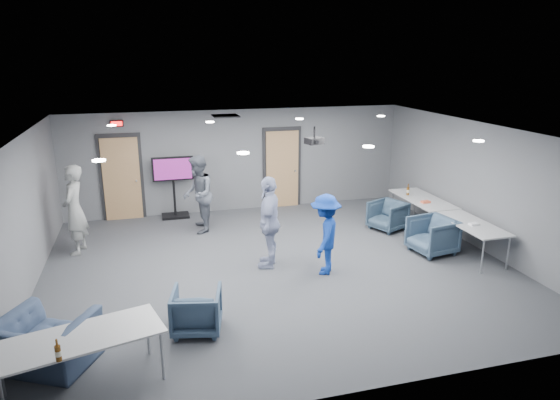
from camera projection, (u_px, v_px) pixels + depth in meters
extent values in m
plane|color=#33353A|center=(277.00, 266.00, 9.97)|extent=(9.00, 9.00, 0.00)
plane|color=silver|center=(277.00, 132.00, 9.21)|extent=(9.00, 9.00, 0.00)
cube|color=slate|center=(238.00, 160.00, 13.29)|extent=(9.00, 0.02, 2.70)
cube|color=slate|center=(365.00, 294.00, 5.89)|extent=(9.00, 0.02, 2.70)
cube|color=slate|center=(21.00, 222.00, 8.45)|extent=(0.02, 8.00, 2.70)
cube|color=slate|center=(479.00, 186.00, 10.74)|extent=(0.02, 8.00, 2.70)
cube|color=black|center=(122.00, 178.00, 12.58)|extent=(1.06, 0.06, 2.24)
cube|color=tan|center=(122.00, 179.00, 12.55)|extent=(0.90, 0.05, 2.10)
cylinder|color=#979A9F|center=(136.00, 181.00, 12.61)|extent=(0.04, 0.10, 0.04)
cube|color=black|center=(282.00, 168.00, 13.65)|extent=(1.06, 0.06, 2.24)
cube|color=tan|center=(282.00, 169.00, 13.62)|extent=(0.90, 0.05, 2.10)
cylinder|color=#979A9F|center=(295.00, 171.00, 13.68)|extent=(0.04, 0.10, 0.04)
cube|color=black|center=(117.00, 123.00, 12.17)|extent=(0.32, 0.06, 0.16)
cube|color=#FF0C0C|center=(117.00, 124.00, 12.13)|extent=(0.26, 0.02, 0.11)
cube|color=black|center=(226.00, 116.00, 11.68)|extent=(0.60, 0.60, 0.03)
cylinder|color=white|center=(99.00, 160.00, 6.79)|extent=(0.18, 0.18, 0.02)
cylinder|color=white|center=(112.00, 125.00, 10.12)|extent=(0.18, 0.18, 0.02)
cylinder|color=white|center=(243.00, 153.00, 7.30)|extent=(0.18, 0.18, 0.02)
cylinder|color=white|center=(210.00, 122.00, 10.63)|extent=(0.18, 0.18, 0.02)
cylinder|color=white|center=(368.00, 147.00, 7.81)|extent=(0.18, 0.18, 0.02)
cylinder|color=white|center=(299.00, 119.00, 11.14)|extent=(0.18, 0.18, 0.02)
cylinder|color=white|center=(479.00, 141.00, 8.31)|extent=(0.18, 0.18, 0.02)
cylinder|color=white|center=(381.00, 116.00, 11.65)|extent=(0.18, 0.18, 0.02)
imported|color=gray|center=(74.00, 210.00, 10.41)|extent=(0.58, 0.77, 1.90)
imported|color=#545A65|center=(198.00, 194.00, 11.69)|extent=(0.78, 0.96, 1.84)
imported|color=#99A2C4|center=(269.00, 222.00, 9.76)|extent=(0.81, 1.17, 1.84)
imported|color=navy|center=(325.00, 234.00, 9.48)|extent=(1.00, 1.17, 1.56)
imported|color=#314456|center=(388.00, 216.00, 11.97)|extent=(1.00, 0.99, 0.69)
imported|color=#3A4F64|center=(432.00, 236.00, 10.55)|extent=(0.97, 0.95, 0.77)
imported|color=#3B4F67|center=(197.00, 310.00, 7.57)|extent=(0.87, 0.89, 0.68)
imported|color=#3A4964|center=(47.00, 342.00, 6.67)|extent=(1.47, 1.41, 0.74)
cube|color=#A3A5A8|center=(423.00, 199.00, 12.03)|extent=(0.81, 1.96, 0.03)
cylinder|color=#979A9F|center=(392.00, 204.00, 12.88)|extent=(0.04, 0.04, 0.70)
cylinder|color=#979A9F|center=(430.00, 226.00, 11.22)|extent=(0.04, 0.04, 0.70)
cylinder|color=#979A9F|center=(415.00, 202.00, 13.05)|extent=(0.04, 0.04, 0.70)
cylinder|color=#979A9F|center=(455.00, 224.00, 11.38)|extent=(0.04, 0.04, 0.70)
cube|color=#A3A5A8|center=(471.00, 224.00, 10.27)|extent=(0.74, 1.77, 0.03)
cylinder|color=#979A9F|center=(436.00, 229.00, 11.04)|extent=(0.04, 0.04, 0.70)
cylinder|color=#979A9F|center=(482.00, 256.00, 9.56)|extent=(0.04, 0.04, 0.70)
cylinder|color=#979A9F|center=(459.00, 227.00, 11.19)|extent=(0.04, 0.04, 0.70)
cylinder|color=#979A9F|center=(508.00, 253.00, 9.70)|extent=(0.04, 0.04, 0.70)
cube|color=#A3A5A8|center=(80.00, 338.00, 6.15)|extent=(2.11, 1.30, 0.03)
cylinder|color=#979A9F|center=(147.00, 332.00, 6.96)|extent=(0.04, 0.04, 0.70)
cylinder|color=#979A9F|center=(1.00, 372.00, 6.09)|extent=(0.04, 0.04, 0.70)
cylinder|color=#979A9F|center=(162.00, 355.00, 6.42)|extent=(0.04, 0.04, 0.70)
cylinder|color=#613810|center=(58.00, 353.00, 5.64)|extent=(0.07, 0.07, 0.19)
cylinder|color=#613810|center=(57.00, 343.00, 5.60)|extent=(0.03, 0.03, 0.08)
cylinder|color=beige|center=(58.00, 353.00, 5.64)|extent=(0.07, 0.07, 0.06)
cylinder|color=#613810|center=(408.00, 191.00, 12.29)|extent=(0.07, 0.07, 0.20)
cylinder|color=#613810|center=(408.00, 186.00, 12.25)|extent=(0.03, 0.03, 0.09)
cylinder|color=beige|center=(408.00, 191.00, 12.29)|extent=(0.07, 0.07, 0.07)
cube|color=#E25938|center=(426.00, 202.00, 11.67)|extent=(0.21, 0.15, 0.04)
cube|color=white|center=(474.00, 224.00, 10.15)|extent=(0.19, 0.14, 0.04)
cube|color=black|center=(176.00, 216.00, 12.99)|extent=(0.69, 0.49, 0.06)
cylinder|color=black|center=(174.00, 193.00, 12.82)|extent=(0.06, 0.06, 1.19)
cube|color=black|center=(173.00, 169.00, 12.64)|extent=(1.04, 0.07, 0.61)
cube|color=#67165F|center=(173.00, 169.00, 12.59)|extent=(0.94, 0.01, 0.53)
cylinder|color=black|center=(314.00, 132.00, 9.97)|extent=(0.04, 0.04, 0.22)
cube|color=black|center=(314.00, 141.00, 10.03)|extent=(0.39, 0.36, 0.13)
cylinder|color=black|center=(317.00, 142.00, 9.89)|extent=(0.08, 0.06, 0.08)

